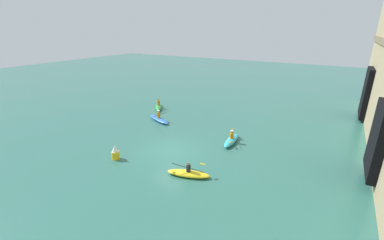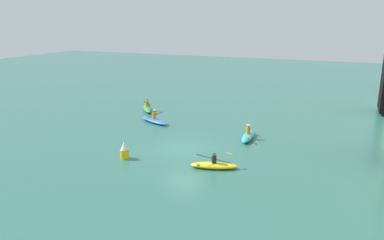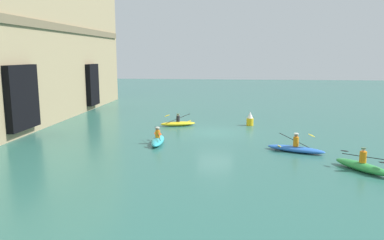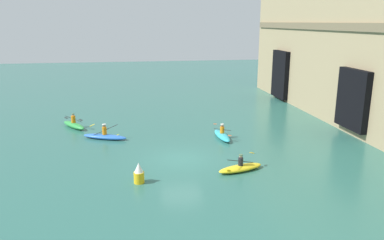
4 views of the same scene
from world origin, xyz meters
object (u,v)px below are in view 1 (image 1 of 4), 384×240
(kayak_green, at_px, (159,106))
(marker_buoy, at_px, (115,153))
(kayak_cyan, at_px, (231,140))
(kayak_blue, at_px, (159,119))
(kayak_yellow, at_px, (188,173))

(kayak_green, height_order, marker_buoy, kayak_green)
(kayak_cyan, bearing_deg, kayak_green, 63.59)
(kayak_blue, xyz_separation_m, kayak_cyan, (1.21, 8.48, 0.02))
(kayak_green, relative_size, kayak_cyan, 0.96)
(kayak_blue, bearing_deg, kayak_green, 150.69)
(kayak_blue, xyz_separation_m, kayak_green, (-3.43, -2.64, 0.05))
(kayak_blue, height_order, kayak_cyan, kayak_blue)
(kayak_green, bearing_deg, marker_buoy, -12.56)
(kayak_cyan, distance_m, marker_buoy, 9.33)
(kayak_blue, bearing_deg, kayak_cyan, 15.01)
(kayak_cyan, xyz_separation_m, kayak_yellow, (6.23, -0.45, -0.03))
(kayak_blue, bearing_deg, kayak_yellow, -19.67)
(kayak_cyan, bearing_deg, kayak_blue, 78.12)
(kayak_yellow, bearing_deg, marker_buoy, 170.54)
(kayak_blue, relative_size, kayak_yellow, 1.17)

